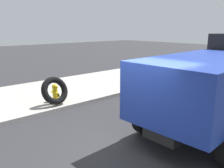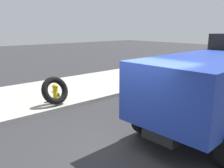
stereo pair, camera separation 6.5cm
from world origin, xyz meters
name	(u,v)px [view 2 (the right image)]	position (x,y,z in m)	size (l,w,h in m)	color
ground_plane	(130,151)	(0.00, 0.00, 0.00)	(80.00, 80.00, 0.00)	#2D2D30
sidewalk_curb	(32,96)	(0.00, 6.50, 0.07)	(36.00, 5.00, 0.15)	#ADA89E
fire_hydrant	(55,92)	(0.43, 4.91, 0.54)	(0.25, 0.58, 0.74)	yellow
loose_tire	(55,91)	(0.19, 4.47, 0.74)	(1.17, 1.17, 0.26)	black
dump_truck_blue	(224,78)	(3.74, -0.68, 1.61)	(7.09, 3.02, 3.00)	#1E3899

